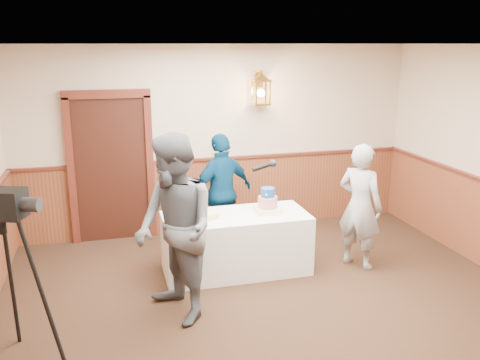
# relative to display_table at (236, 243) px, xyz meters

# --- Properties ---
(ground) EXTENTS (7.00, 7.00, 0.00)m
(ground) POSITION_rel_display_table_xyz_m (0.15, -1.90, -0.38)
(ground) COLOR black
(ground) RESTS_ON ground
(room_shell) EXTENTS (6.02, 7.02, 2.81)m
(room_shell) POSITION_rel_display_table_xyz_m (0.10, -1.45, 1.15)
(room_shell) COLOR beige
(room_shell) RESTS_ON ground
(display_table) EXTENTS (1.80, 0.80, 0.75)m
(display_table) POSITION_rel_display_table_xyz_m (0.00, 0.00, 0.00)
(display_table) COLOR white
(display_table) RESTS_ON ground
(tiered_cake) EXTENTS (0.31, 0.31, 0.32)m
(tiered_cake) POSITION_rel_display_table_xyz_m (0.41, 0.00, 0.50)
(tiered_cake) COLOR #F7F0B9
(tiered_cake) RESTS_ON display_table
(sheet_cake_yellow) EXTENTS (0.36, 0.31, 0.06)m
(sheet_cake_yellow) POSITION_rel_display_table_xyz_m (-0.41, -0.03, 0.41)
(sheet_cake_yellow) COLOR #F6E193
(sheet_cake_yellow) RESTS_ON display_table
(sheet_cake_green) EXTENTS (0.35, 0.30, 0.07)m
(sheet_cake_green) POSITION_rel_display_table_xyz_m (-0.65, 0.08, 0.41)
(sheet_cake_green) COLOR #9BC087
(sheet_cake_green) RESTS_ON display_table
(interviewer) EXTENTS (1.66, 1.14, 1.96)m
(interviewer) POSITION_rel_display_table_xyz_m (-0.88, -0.93, 0.61)
(interviewer) COLOR #51545B
(interviewer) RESTS_ON ground
(baker) EXTENTS (0.65, 0.71, 1.62)m
(baker) POSITION_rel_display_table_xyz_m (1.56, -0.25, 0.44)
(baker) COLOR #98989E
(baker) RESTS_ON ground
(assistant_p) EXTENTS (1.04, 0.74, 1.64)m
(assistant_p) POSITION_rel_display_table_xyz_m (0.01, 0.78, 0.44)
(assistant_p) COLOR navy
(assistant_p) RESTS_ON ground
(tv_camera_rig) EXTENTS (0.65, 0.61, 1.66)m
(tv_camera_rig) POSITION_rel_display_table_xyz_m (-2.37, -1.43, 0.37)
(tv_camera_rig) COLOR black
(tv_camera_rig) RESTS_ON ground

